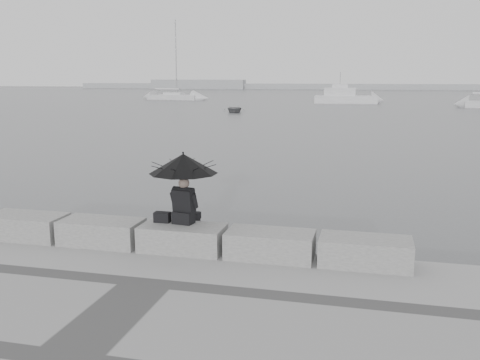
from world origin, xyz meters
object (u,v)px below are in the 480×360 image
(motor_cruiser, at_px, (346,97))
(dinghy, at_px, (234,109))
(seated_person, at_px, (183,170))
(sailboat_left, at_px, (174,97))

(motor_cruiser, distance_m, dinghy, 24.57)
(seated_person, xyz_separation_m, dinghy, (-11.08, 46.97, -1.73))
(sailboat_left, height_order, motor_cruiser, sailboat_left)
(seated_person, bearing_deg, motor_cruiser, 99.55)
(sailboat_left, height_order, dinghy, sailboat_left)
(seated_person, height_order, dinghy, seated_person)
(seated_person, height_order, motor_cruiser, motor_cruiser)
(motor_cruiser, relative_size, dinghy, 2.49)
(motor_cruiser, bearing_deg, dinghy, -118.57)
(seated_person, relative_size, dinghy, 0.39)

